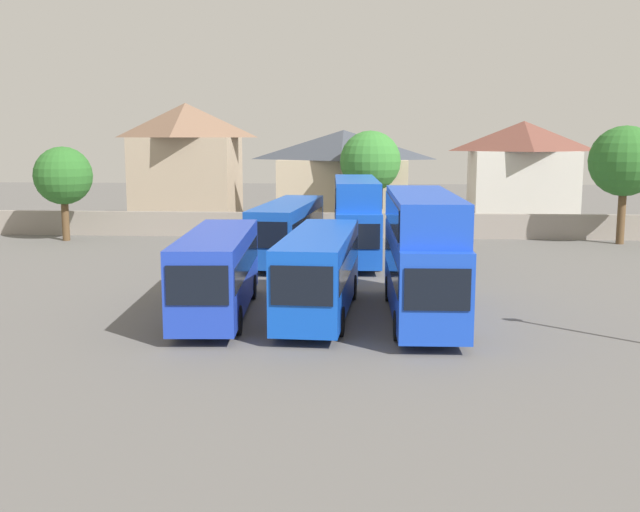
# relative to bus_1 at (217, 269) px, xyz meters

# --- Properties ---
(ground) EXTENTS (140.00, 140.00, 0.00)m
(ground) POSITION_rel_bus_1_xyz_m (3.99, 17.97, -1.95)
(ground) COLOR #605E5B
(depot_boundary_wall) EXTENTS (56.00, 0.50, 1.80)m
(depot_boundary_wall) POSITION_rel_bus_1_xyz_m (3.99, 24.47, -1.05)
(depot_boundary_wall) COLOR gray
(depot_boundary_wall) RESTS_ON ground
(bus_1) EXTENTS (3.14, 10.26, 3.41)m
(bus_1) POSITION_rel_bus_1_xyz_m (0.00, 0.00, 0.00)
(bus_1) COLOR #1F3DC1
(bus_1) RESTS_ON ground
(bus_2) EXTENTS (2.93, 10.42, 3.41)m
(bus_2) POSITION_rel_bus_1_xyz_m (4.16, 0.28, 0.00)
(bus_2) COLOR blue
(bus_2) RESTS_ON ground
(bus_3) EXTENTS (2.80, 10.79, 5.04)m
(bus_3) POSITION_rel_bus_1_xyz_m (8.29, 0.04, 0.89)
(bus_3) COLOR blue
(bus_3) RESTS_ON ground
(bus_4) EXTENTS (3.43, 11.90, 3.42)m
(bus_4) POSITION_rel_bus_1_xyz_m (1.30, 14.18, 0.01)
(bus_4) COLOR blue
(bus_4) RESTS_ON ground
(bus_5) EXTENTS (3.03, 10.92, 4.84)m
(bus_5) POSITION_rel_bus_1_xyz_m (5.32, 14.17, 0.78)
(bus_5) COLOR blue
(bus_5) RESTS_ON ground
(house_terrace_left) EXTENTS (8.85, 7.61, 10.13)m
(house_terrace_left) POSITION_rel_bus_1_xyz_m (-9.73, 34.30, 3.22)
(house_terrace_left) COLOR tan
(house_terrace_left) RESTS_ON ground
(house_terrace_centre) EXTENTS (10.91, 7.20, 7.82)m
(house_terrace_centre) POSITION_rel_bus_1_xyz_m (3.86, 32.55, 2.05)
(house_terrace_centre) COLOR #C6B293
(house_terrace_centre) RESTS_ON ground
(house_terrace_right) EXTENTS (8.75, 6.31, 8.57)m
(house_terrace_right) POSITION_rel_bus_1_xyz_m (18.73, 34.09, 2.42)
(house_terrace_right) COLOR silver
(house_terrace_right) RESTS_ON ground
(tree_left_of_lot) EXTENTS (4.56, 4.56, 7.73)m
(tree_left_of_lot) POSITION_rel_bus_1_xyz_m (6.09, 26.97, 3.46)
(tree_left_of_lot) COLOR brown
(tree_left_of_lot) RESTS_ON ground
(tree_behind_wall) EXTENTS (4.76, 4.76, 8.03)m
(tree_behind_wall) POSITION_rel_bus_1_xyz_m (23.24, 22.47, 3.67)
(tree_behind_wall) COLOR brown
(tree_behind_wall) RESTS_ON ground
(tree_right_of_lot) EXTENTS (4.05, 4.05, 6.61)m
(tree_right_of_lot) POSITION_rel_bus_1_xyz_m (-15.33, 21.47, 2.60)
(tree_right_of_lot) COLOR brown
(tree_right_of_lot) RESTS_ON ground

